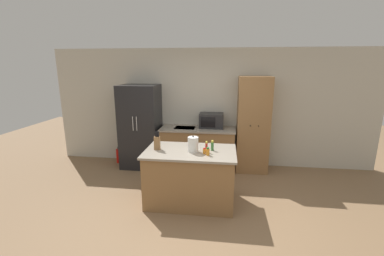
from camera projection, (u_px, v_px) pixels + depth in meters
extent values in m
plane|color=#846647|center=(199.00, 219.00, 3.84)|extent=(14.00, 14.00, 0.00)
cube|color=beige|center=(210.00, 108.00, 5.77)|extent=(7.20, 0.06, 2.60)
cube|color=black|center=(141.00, 126.00, 5.69)|extent=(0.82, 0.70, 1.83)
cylinder|color=silver|center=(133.00, 124.00, 5.31)|extent=(0.02, 0.02, 0.30)
cylinder|color=silver|center=(137.00, 124.00, 5.30)|extent=(0.02, 0.02, 0.30)
cube|color=olive|center=(198.00, 149.00, 5.67)|extent=(1.58, 0.63, 0.87)
cube|color=gray|center=(198.00, 129.00, 5.57)|extent=(1.62, 0.67, 0.03)
cube|color=#9EA0A3|center=(185.00, 128.00, 5.60)|extent=(0.44, 0.34, 0.01)
cube|color=olive|center=(253.00, 125.00, 5.43)|extent=(0.66, 0.56, 2.02)
sphere|color=black|center=(250.00, 126.00, 5.15)|extent=(0.02, 0.02, 0.02)
sphere|color=black|center=(258.00, 126.00, 5.13)|extent=(0.02, 0.02, 0.02)
cube|color=olive|center=(190.00, 177.00, 4.23)|extent=(1.40, 0.84, 0.86)
cube|color=gray|center=(190.00, 152.00, 4.13)|extent=(1.46, 0.90, 0.03)
cube|color=#232326|center=(211.00, 120.00, 5.59)|extent=(0.52, 0.38, 0.31)
cube|color=black|center=(208.00, 122.00, 5.41)|extent=(0.31, 0.01, 0.22)
cube|color=olive|center=(157.00, 143.00, 4.15)|extent=(0.09, 0.07, 0.22)
cylinder|color=black|center=(155.00, 134.00, 4.13)|extent=(0.02, 0.02, 0.08)
cylinder|color=black|center=(156.00, 135.00, 4.12)|extent=(0.02, 0.02, 0.07)
cylinder|color=black|center=(156.00, 134.00, 4.11)|extent=(0.02, 0.02, 0.10)
cylinder|color=black|center=(157.00, 134.00, 4.12)|extent=(0.02, 0.02, 0.09)
cylinder|color=black|center=(158.00, 134.00, 4.11)|extent=(0.02, 0.02, 0.10)
cylinder|color=black|center=(159.00, 134.00, 4.11)|extent=(0.02, 0.02, 0.09)
cylinder|color=#B2281E|center=(206.00, 148.00, 4.03)|extent=(0.04, 0.04, 0.14)
cylinder|color=#E5DB4C|center=(207.00, 142.00, 4.01)|extent=(0.03, 0.03, 0.03)
cylinder|color=orange|center=(208.00, 152.00, 3.90)|extent=(0.05, 0.05, 0.10)
cylinder|color=#286628|center=(208.00, 148.00, 3.88)|extent=(0.04, 0.04, 0.02)
cylinder|color=orange|center=(204.00, 151.00, 3.97)|extent=(0.05, 0.05, 0.08)
cylinder|color=red|center=(204.00, 148.00, 3.96)|extent=(0.04, 0.04, 0.02)
cylinder|color=#337033|center=(212.00, 146.00, 4.12)|extent=(0.05, 0.05, 0.14)
cylinder|color=#E5DB4C|center=(212.00, 141.00, 4.10)|extent=(0.03, 0.03, 0.03)
cylinder|color=white|center=(193.00, 144.00, 4.05)|extent=(0.17, 0.17, 0.24)
sphere|color=#262628|center=(193.00, 136.00, 4.02)|extent=(0.02, 0.02, 0.02)
cylinder|color=red|center=(119.00, 156.00, 6.03)|extent=(0.14, 0.14, 0.33)
cylinder|color=black|center=(119.00, 148.00, 5.99)|extent=(0.06, 0.06, 0.06)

